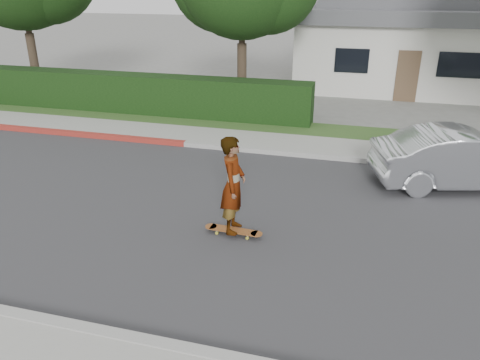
# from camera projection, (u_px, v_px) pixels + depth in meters

# --- Properties ---
(ground) EXTENTS (120.00, 120.00, 0.00)m
(ground) POSITION_uv_depth(u_px,v_px,m) (82.00, 197.00, 11.05)
(ground) COLOR slate
(ground) RESTS_ON ground
(road) EXTENTS (60.00, 8.00, 0.01)m
(road) POSITION_uv_depth(u_px,v_px,m) (82.00, 197.00, 11.05)
(road) COLOR #2D2D30
(road) RESTS_ON ground
(curb_far) EXTENTS (60.00, 0.20, 0.15)m
(curb_far) POSITION_uv_depth(u_px,v_px,m) (155.00, 141.00, 14.66)
(curb_far) COLOR #9E9E99
(curb_far) RESTS_ON ground
(curb_red_section) EXTENTS (12.00, 0.21, 0.15)m
(curb_red_section) POSITION_uv_depth(u_px,v_px,m) (20.00, 129.00, 15.87)
(curb_red_section) COLOR maroon
(curb_red_section) RESTS_ON ground
(sidewalk_far) EXTENTS (60.00, 1.60, 0.12)m
(sidewalk_far) POSITION_uv_depth(u_px,v_px,m) (167.00, 133.00, 15.46)
(sidewalk_far) COLOR gray
(sidewalk_far) RESTS_ON ground
(planting_strip) EXTENTS (60.00, 1.60, 0.10)m
(planting_strip) POSITION_uv_depth(u_px,v_px,m) (185.00, 121.00, 16.89)
(planting_strip) COLOR #2D4C1E
(planting_strip) RESTS_ON ground
(hedge) EXTENTS (15.00, 1.00, 1.50)m
(hedge) POSITION_uv_depth(u_px,v_px,m) (116.00, 93.00, 17.87)
(hedge) COLOR black
(hedge) RESTS_ON ground
(house) EXTENTS (10.60, 8.60, 4.30)m
(house) POSITION_uv_depth(u_px,v_px,m) (410.00, 40.00, 22.47)
(house) COLOR beige
(house) RESTS_ON ground
(skateboard) EXTENTS (1.21, 0.29, 0.11)m
(skateboard) POSITION_uv_depth(u_px,v_px,m) (233.00, 230.00, 9.37)
(skateboard) COLOR gold
(skateboard) RESTS_ON ground
(skateboarder) EXTENTS (0.52, 0.75, 1.96)m
(skateboarder) POSITION_uv_depth(u_px,v_px,m) (233.00, 185.00, 8.98)
(skateboarder) COLOR white
(skateboarder) RESTS_ON skateboard
(car_silver) EXTENTS (4.61, 2.66, 1.44)m
(car_silver) POSITION_uv_depth(u_px,v_px,m) (465.00, 159.00, 11.40)
(car_silver) COLOR silver
(car_silver) RESTS_ON ground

